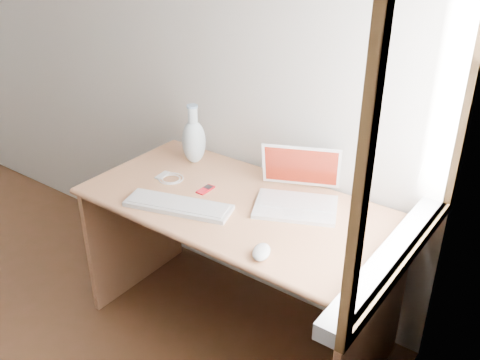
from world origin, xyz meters
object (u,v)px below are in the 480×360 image
Objects in this scene: laptop at (302,193)px; external_keyboard at (178,205)px; vase at (194,140)px; desk at (247,234)px.

external_keyboard is (-0.41, -0.34, -0.04)m from laptop.
external_keyboard is at bearing -58.40° from vase.
laptop is at bearing 22.29° from external_keyboard.
external_keyboard is at bearing -164.99° from laptop.
desk is at bearing 171.32° from laptop.
laptop reaches higher than desk.
laptop is at bearing 15.63° from desk.
laptop is 0.85× the size of external_keyboard.
desk is 0.54m from vase.
laptop is 0.54m from external_keyboard.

